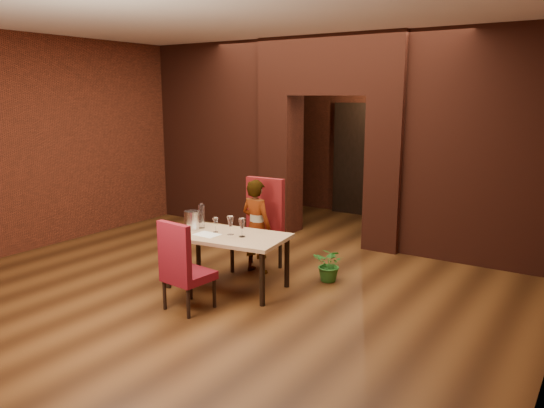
{
  "coord_description": "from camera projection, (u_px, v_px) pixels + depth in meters",
  "views": [
    {
      "loc": [
        3.82,
        -5.53,
        2.32
      ],
      "look_at": [
        0.18,
        0.0,
        0.94
      ],
      "focal_mm": 35.0,
      "sensor_mm": 36.0,
      "label": 1
    }
  ],
  "objects": [
    {
      "name": "floor",
      "position": [
        261.0,
        272.0,
        7.05
      ],
      "size": [
        8.0,
        8.0,
        0.0
      ],
      "primitive_type": "plane",
      "color": "#4E2C13",
      "rests_on": "ground"
    },
    {
      "name": "ceiling",
      "position": [
        259.0,
        20.0,
        6.4
      ],
      "size": [
        7.0,
        8.0,
        0.04
      ],
      "primitive_type": "cube",
      "color": "silver",
      "rests_on": "ground"
    },
    {
      "name": "wall_back",
      "position": [
        380.0,
        133.0,
        10.0
      ],
      "size": [
        7.0,
        0.04,
        3.2
      ],
      "primitive_type": "cube",
      "color": "maroon",
      "rests_on": "ground"
    },
    {
      "name": "wall_left",
      "position": [
        83.0,
        139.0,
        8.61
      ],
      "size": [
        0.04,
        8.0,
        3.2
      ],
      "primitive_type": "cube",
      "color": "maroon",
      "rests_on": "ground"
    },
    {
      "name": "pillar_left",
      "position": [
        281.0,
        165.0,
        8.96
      ],
      "size": [
        0.55,
        0.55,
        2.3
      ],
      "primitive_type": "cube",
      "color": "maroon",
      "rests_on": "ground"
    },
    {
      "name": "pillar_right",
      "position": [
        388.0,
        174.0,
        7.94
      ],
      "size": [
        0.55,
        0.55,
        2.3
      ],
      "primitive_type": "cube",
      "color": "maroon",
      "rests_on": "ground"
    },
    {
      "name": "lintel",
      "position": [
        334.0,
        66.0,
        8.13
      ],
      "size": [
        2.45,
        0.55,
        0.9
      ],
      "primitive_type": "cube",
      "color": "maroon",
      "rests_on": "ground"
    },
    {
      "name": "wing_wall_left",
      "position": [
        216.0,
        135.0,
        9.63
      ],
      "size": [
        2.28,
        0.35,
        3.2
      ],
      "primitive_type": "cube",
      "color": "maroon",
      "rests_on": "ground"
    },
    {
      "name": "wing_wall_right",
      "position": [
        490.0,
        149.0,
        7.09
      ],
      "size": [
        2.28,
        0.35,
        3.2
      ],
      "primitive_type": "cube",
      "color": "maroon",
      "rests_on": "ground"
    },
    {
      "name": "vent_panel",
      "position": [
        271.0,
        202.0,
        8.85
      ],
      "size": [
        0.4,
        0.03,
        0.5
      ],
      "primitive_type": "cube",
      "color": "#A84D30",
      "rests_on": "ground"
    },
    {
      "name": "rear_door",
      "position": [
        358.0,
        161.0,
        10.28
      ],
      "size": [
        0.9,
        0.08,
        2.1
      ],
      "primitive_type": "cube",
      "color": "black",
      "rests_on": "ground"
    },
    {
      "name": "rear_door_frame",
      "position": [
        358.0,
        161.0,
        10.24
      ],
      "size": [
        1.02,
        0.04,
        2.22
      ],
      "primitive_type": "cube",
      "color": "black",
      "rests_on": "ground"
    },
    {
      "name": "dining_table",
      "position": [
        227.0,
        261.0,
        6.42
      ],
      "size": [
        1.52,
        0.98,
        0.67
      ],
      "primitive_type": "cube",
      "rotation": [
        0.0,
        0.0,
        0.13
      ],
      "color": "tan",
      "rests_on": "ground"
    },
    {
      "name": "chair_far",
      "position": [
        256.0,
        226.0,
        7.0
      ],
      "size": [
        0.59,
        0.59,
        1.22
      ],
      "primitive_type": "cube",
      "rotation": [
        0.0,
        0.0,
        0.06
      ],
      "color": "maroon",
      "rests_on": "ground"
    },
    {
      "name": "chair_near",
      "position": [
        189.0,
        265.0,
        5.75
      ],
      "size": [
        0.5,
        0.5,
        1.0
      ],
      "primitive_type": "cube",
      "rotation": [
        0.0,
        0.0,
        3.04
      ],
      "color": "maroon",
      "rests_on": "ground"
    },
    {
      "name": "person_seated",
      "position": [
        256.0,
        226.0,
        6.94
      ],
      "size": [
        0.48,
        0.34,
        1.25
      ],
      "primitive_type": "imported",
      "rotation": [
        0.0,
        0.0,
        3.04
      ],
      "color": "white",
      "rests_on": "ground"
    },
    {
      "name": "wine_glass_a",
      "position": [
        216.0,
        225.0,
        6.44
      ],
      "size": [
        0.07,
        0.07,
        0.18
      ],
      "primitive_type": null,
      "color": "silver",
      "rests_on": "dining_table"
    },
    {
      "name": "wine_glass_b",
      "position": [
        231.0,
        226.0,
        6.31
      ],
      "size": [
        0.09,
        0.09,
        0.23
      ],
      "primitive_type": null,
      "color": "white",
      "rests_on": "dining_table"
    },
    {
      "name": "wine_glass_c",
      "position": [
        242.0,
        228.0,
        6.22
      ],
      "size": [
        0.09,
        0.09,
        0.22
      ],
      "primitive_type": null,
      "color": "silver",
      "rests_on": "dining_table"
    },
    {
      "name": "tasting_sheet",
      "position": [
        207.0,
        235.0,
        6.34
      ],
      "size": [
        0.3,
        0.23,
        0.0
      ],
      "primitive_type": "cube",
      "rotation": [
        0.0,
        0.0,
        -0.04
      ],
      "color": "white",
      "rests_on": "dining_table"
    },
    {
      "name": "wine_bucket",
      "position": [
        192.0,
        220.0,
        6.57
      ],
      "size": [
        0.19,
        0.19,
        0.23
      ],
      "primitive_type": "cylinder",
      "color": "silver",
      "rests_on": "dining_table"
    },
    {
      "name": "water_bottle",
      "position": [
        202.0,
        215.0,
        6.63
      ],
      "size": [
        0.07,
        0.07,
        0.32
      ],
      "primitive_type": "cylinder",
      "color": "silver",
      "rests_on": "dining_table"
    },
    {
      "name": "potted_plant",
      "position": [
        330.0,
        264.0,
        6.65
      ],
      "size": [
        0.42,
        0.36,
        0.45
      ],
      "primitive_type": "imported",
      "rotation": [
        0.0,
        0.0,
        0.04
      ],
      "color": "#2A7026",
      "rests_on": "ground"
    }
  ]
}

